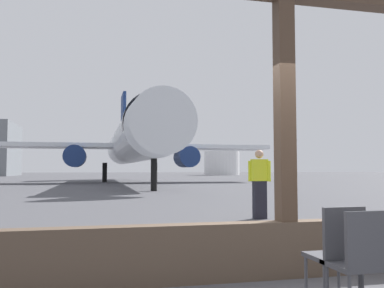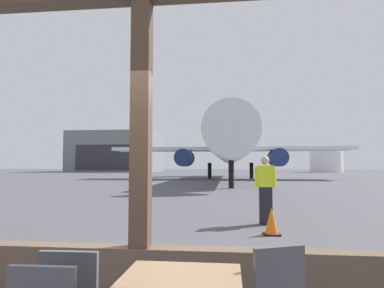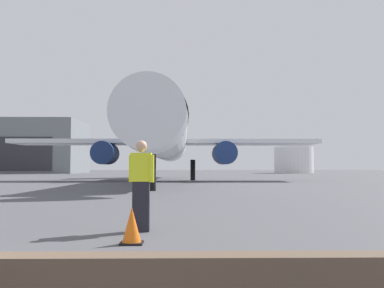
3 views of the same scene
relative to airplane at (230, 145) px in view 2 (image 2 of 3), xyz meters
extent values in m
plane|color=#4C4C51|center=(-1.06, 7.95, -3.65)|extent=(220.00, 220.00, 0.00)
cube|color=brown|center=(-1.06, -32.05, -3.33)|extent=(9.12, 0.24, 0.64)
cube|color=#4C3828|center=(-1.06, -32.05, -2.00)|extent=(0.20, 0.20, 3.31)
cube|color=#8C6B4C|center=(-0.44, -33.38, -2.90)|extent=(0.79, 0.79, 0.02)
cube|color=#4C4C51|center=(-1.18, -33.40, -2.94)|extent=(0.40, 0.05, 0.44)
cube|color=#4C4C51|center=(0.23, -33.06, -2.95)|extent=(0.38, 0.20, 0.43)
cylinder|color=silver|center=(0.00, 1.02, 0.01)|extent=(3.63, 29.98, 3.63)
cone|color=silver|center=(0.00, -15.27, 0.01)|extent=(3.45, 2.60, 3.45)
cylinder|color=black|center=(0.00, -13.37, 0.16)|extent=(3.70, 0.90, 3.70)
cube|color=silver|center=(-7.00, 2.46, -0.29)|extent=(12.19, 4.20, 0.36)
cube|color=silver|center=(7.00, 2.46, -0.29)|extent=(12.19, 4.20, 0.36)
cylinder|color=navy|center=(-5.01, 1.06, -1.29)|extent=(1.90, 3.20, 1.90)
cylinder|color=navy|center=(5.01, 1.06, -1.29)|extent=(1.90, 3.20, 1.90)
cube|color=navy|center=(0.00, 14.51, 4.23)|extent=(0.36, 4.40, 5.20)
cylinder|color=black|center=(0.00, -13.07, -2.72)|extent=(0.36, 0.36, 1.85)
cylinder|color=black|center=(-2.40, 3.46, -2.72)|extent=(0.44, 0.44, 1.85)
cylinder|color=black|center=(2.40, 3.46, -2.72)|extent=(0.44, 0.44, 1.85)
cube|color=black|center=(0.80, -26.74, -3.17)|extent=(0.32, 0.20, 0.95)
cube|color=yellow|center=(0.80, -26.74, -2.42)|extent=(0.40, 0.22, 0.55)
sphere|color=tan|center=(0.80, -26.74, -2.02)|extent=(0.22, 0.22, 0.22)
cylinder|color=yellow|center=(1.01, -26.85, -2.45)|extent=(0.09, 0.09, 0.52)
cylinder|color=yellow|center=(0.59, -26.62, -2.45)|extent=(0.09, 0.09, 0.52)
cone|color=orange|center=(0.78, -28.05, -3.36)|extent=(0.32, 0.32, 0.59)
cube|color=black|center=(0.78, -28.05, -3.63)|extent=(0.36, 0.36, 0.03)
cube|color=slate|center=(-28.61, 47.13, 1.29)|extent=(21.00, 15.13, 9.87)
cube|color=#2D2D33|center=(-28.61, 39.52, -0.19)|extent=(14.70, 0.10, 5.92)
cylinder|color=white|center=(22.53, 46.33, -1.17)|extent=(7.36, 7.36, 4.96)
camera|label=1|loc=(-3.25, -36.56, -2.40)|focal=38.65mm
camera|label=2|loc=(-0.12, -35.56, -2.16)|focal=31.40mm
camera|label=3|loc=(1.62, -34.99, -2.41)|focal=40.06mm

